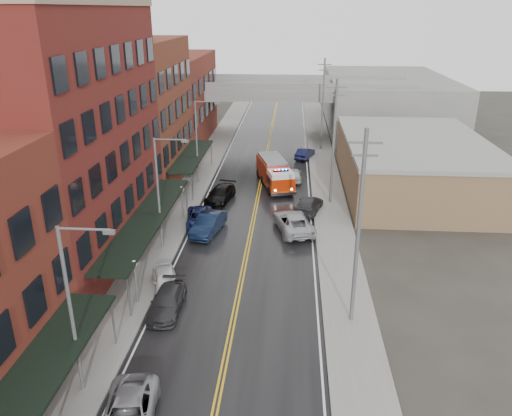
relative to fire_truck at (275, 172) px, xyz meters
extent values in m
cube|color=black|center=(-1.56, -9.70, -1.55)|extent=(11.00, 160.00, 0.02)
cube|color=slate|center=(-8.86, -9.70, -1.48)|extent=(3.00, 160.00, 0.15)
cube|color=slate|center=(5.74, -9.70, -1.48)|extent=(3.00, 160.00, 0.15)
cube|color=gray|center=(-7.21, -9.70, -1.48)|extent=(0.30, 160.00, 0.15)
cube|color=gray|center=(4.09, -9.70, -1.48)|extent=(0.30, 160.00, 0.15)
cube|color=maroon|center=(-14.86, -16.70, 7.44)|extent=(9.00, 20.00, 18.00)
cube|color=maroon|center=(-14.86, 0.80, 5.94)|extent=(9.00, 15.00, 15.00)
cube|color=maroon|center=(-14.86, 18.30, 4.44)|extent=(9.00, 20.00, 12.00)
cube|color=brown|center=(14.44, 0.30, 0.94)|extent=(14.00, 22.00, 5.00)
cube|color=slate|center=(16.44, 30.30, 2.44)|extent=(18.00, 30.00, 8.00)
cube|color=black|center=(-9.06, -35.70, 1.44)|extent=(2.60, 16.00, 0.18)
cylinder|color=slate|center=(-7.91, -28.10, -0.06)|extent=(0.10, 0.10, 3.00)
cube|color=black|center=(-9.06, -16.70, 1.44)|extent=(2.60, 18.00, 0.18)
cylinder|color=slate|center=(-7.91, -25.30, -0.06)|extent=(0.10, 0.10, 3.00)
cylinder|color=slate|center=(-7.91, -8.10, -0.06)|extent=(0.10, 0.10, 3.00)
cube|color=black|center=(-9.06, 0.80, 1.44)|extent=(2.60, 13.00, 0.18)
cylinder|color=slate|center=(-7.91, -5.30, -0.06)|extent=(0.10, 0.10, 3.00)
cylinder|color=slate|center=(-7.91, 6.90, -0.06)|extent=(0.10, 0.10, 3.00)
cylinder|color=#59595B|center=(-7.96, -23.70, -0.16)|extent=(0.14, 0.14, 2.80)
sphere|color=silver|center=(-7.96, -23.70, 1.34)|extent=(0.44, 0.44, 0.44)
cylinder|color=#59595B|center=(-7.96, -9.70, -0.16)|extent=(0.14, 0.14, 2.80)
sphere|color=silver|center=(-7.96, -9.70, 1.34)|extent=(0.44, 0.44, 0.44)
cylinder|color=#59595B|center=(-8.36, -31.70, 2.94)|extent=(0.18, 0.18, 9.00)
cylinder|color=#59595B|center=(-7.16, -31.70, 7.34)|extent=(2.40, 0.12, 0.12)
cube|color=#59595B|center=(-6.06, -31.70, 7.24)|extent=(0.50, 0.22, 0.18)
cylinder|color=#59595B|center=(-8.36, -15.70, 2.94)|extent=(0.18, 0.18, 9.00)
cylinder|color=#59595B|center=(-7.16, -15.70, 7.34)|extent=(2.40, 0.12, 0.12)
cube|color=#59595B|center=(-6.06, -15.70, 7.24)|extent=(0.50, 0.22, 0.18)
cylinder|color=#59595B|center=(-8.36, 0.30, 2.94)|extent=(0.18, 0.18, 9.00)
cylinder|color=#59595B|center=(-7.16, 0.30, 7.34)|extent=(2.40, 0.12, 0.12)
cube|color=#59595B|center=(-6.06, 0.30, 7.24)|extent=(0.50, 0.22, 0.18)
cylinder|color=#59595B|center=(5.64, -24.70, 4.44)|extent=(0.24, 0.24, 12.00)
cube|color=#59595B|center=(5.64, -24.70, 9.64)|extent=(1.80, 0.12, 0.12)
cube|color=#59595B|center=(5.64, -24.70, 8.94)|extent=(1.40, 0.12, 0.12)
cylinder|color=#59595B|center=(5.64, -4.70, 4.44)|extent=(0.24, 0.24, 12.00)
cube|color=#59595B|center=(5.64, -4.70, 9.64)|extent=(1.80, 0.12, 0.12)
cube|color=#59595B|center=(5.64, -4.70, 8.94)|extent=(1.40, 0.12, 0.12)
cylinder|color=#59595B|center=(5.64, 15.30, 4.44)|extent=(0.24, 0.24, 12.00)
cube|color=#59595B|center=(5.64, 15.30, 9.64)|extent=(1.80, 0.12, 0.12)
cube|color=#59595B|center=(5.64, 15.30, 8.94)|extent=(1.40, 0.12, 0.12)
cube|color=slate|center=(-1.56, 22.30, 5.19)|extent=(40.00, 10.00, 1.50)
cube|color=slate|center=(-12.56, 22.30, 1.44)|extent=(1.60, 8.00, 6.00)
cube|color=slate|center=(9.44, 22.30, 1.44)|extent=(1.60, 8.00, 6.00)
cube|color=#B32808|center=(-0.33, 1.20, -0.02)|extent=(3.83, 5.92, 2.08)
cube|color=#B32808|center=(0.69, -2.53, -0.32)|extent=(3.07, 3.14, 1.49)
cube|color=silver|center=(0.69, -2.53, 0.67)|extent=(2.90, 2.92, 0.50)
cube|color=black|center=(0.64, -2.34, -0.02)|extent=(2.83, 2.19, 0.79)
cube|color=slate|center=(-0.33, 1.20, 1.17)|extent=(3.49, 5.47, 0.30)
cube|color=black|center=(0.69, -2.53, 1.00)|extent=(1.61, 0.69, 0.14)
sphere|color=#FF0C0C|center=(0.17, -2.68, 1.08)|extent=(0.20, 0.20, 0.20)
sphere|color=#1933FF|center=(1.22, -2.39, 1.08)|extent=(0.20, 0.20, 0.20)
cylinder|color=black|center=(-0.34, -2.92, -1.06)|extent=(1.05, 0.60, 0.99)
cylinder|color=black|center=(1.77, -2.34, -1.06)|extent=(1.05, 0.60, 0.99)
cylinder|color=black|center=(-1.25, 0.43, -1.06)|extent=(1.05, 0.60, 0.99)
cylinder|color=black|center=(0.86, 1.01, -1.06)|extent=(1.05, 0.60, 0.99)
cylinder|color=black|center=(-1.90, 2.83, -1.06)|extent=(1.05, 0.60, 0.99)
cylinder|color=black|center=(0.20, 3.40, -1.06)|extent=(1.05, 0.60, 0.99)
imported|color=gray|center=(-5.32, -33.83, -0.86)|extent=(2.99, 5.33, 1.41)
imported|color=#2B2B2E|center=(-5.83, -24.38, -0.90)|extent=(1.88, 4.59, 1.33)
imported|color=white|center=(-6.56, -21.84, -0.87)|extent=(2.90, 4.36, 1.38)
imported|color=black|center=(-5.16, -12.50, -0.73)|extent=(2.69, 5.28, 1.66)
imported|color=navy|center=(-6.21, -10.90, -0.89)|extent=(2.98, 5.14, 1.35)
imported|color=black|center=(-5.20, -4.90, -0.83)|extent=(2.99, 5.34, 1.46)
imported|color=#A9AAB1|center=(2.04, -11.50, -0.75)|extent=(4.08, 6.31, 1.62)
imported|color=#2B2C2E|center=(3.44, -7.19, -0.84)|extent=(3.30, 5.34, 1.44)
imported|color=#BBBBBB|center=(2.04, 2.10, -0.86)|extent=(1.83, 4.15, 1.39)
imported|color=black|center=(3.44, 10.97, -0.87)|extent=(2.73, 4.44, 1.38)
camera|label=1|loc=(1.73, -50.83, 16.23)|focal=35.00mm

